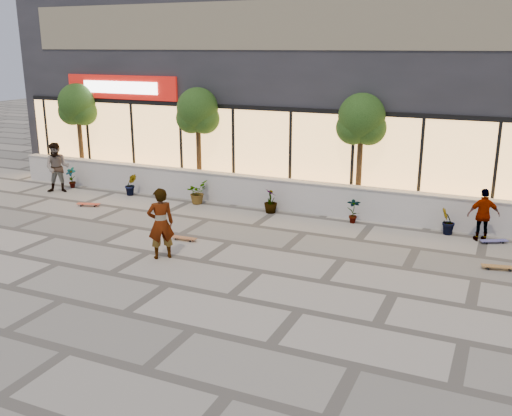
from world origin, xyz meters
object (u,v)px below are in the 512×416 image
at_px(skater_left, 57,168).
at_px(skater_right_near, 483,215).
at_px(tree_west, 78,107).
at_px(tree_mideast, 361,122).
at_px(tree_midwest, 198,113).
at_px(skater_center, 161,223).
at_px(skateboard_left, 88,204).
at_px(skateboard_right_near, 499,267).
at_px(skateboard_right_far, 494,241).
at_px(skateboard_center, 184,238).

relative_size(skater_left, skater_right_near, 1.24).
distance_m(tree_west, tree_mideast, 11.50).
bearing_deg(tree_west, tree_midwest, 0.00).
relative_size(skater_center, skateboard_left, 2.28).
bearing_deg(skateboard_right_near, tree_midwest, 149.55).
xyz_separation_m(skater_center, skateboard_right_far, (7.87, 4.77, -0.86)).
bearing_deg(tree_west, skateboard_center, -32.11).
bearing_deg(skateboard_right_near, skateboard_center, 177.16).
bearing_deg(tree_midwest, skateboard_left, -130.32).
distance_m(tree_midwest, skater_center, 7.03).
distance_m(tree_mideast, skater_center, 7.50).
relative_size(tree_mideast, skateboard_center, 5.11).
xyz_separation_m(skater_center, skater_right_near, (7.52, 4.87, -0.18)).
xyz_separation_m(tree_west, skater_left, (0.54, -1.98, -2.04)).
xyz_separation_m(tree_mideast, skater_right_near, (3.95, -1.40, -2.23)).
xyz_separation_m(tree_west, skateboard_left, (2.86, -3.11, -2.91)).
bearing_deg(skateboard_left, tree_midwest, 33.15).
relative_size(tree_mideast, skater_center, 2.09).
bearing_deg(skater_left, skater_center, -58.43).
bearing_deg(skateboard_center, skateboard_left, 157.87).
bearing_deg(skater_center, skateboard_right_far, 168.70).
bearing_deg(skater_center, skater_right_near, 170.40).
xyz_separation_m(tree_midwest, skateboard_right_far, (10.30, -1.50, -2.91)).
bearing_deg(skateboard_right_far, skater_right_near, 134.86).
height_order(tree_west, tree_midwest, same).
distance_m(tree_midwest, skater_left, 5.72).
relative_size(tree_midwest, skater_left, 2.08).
distance_m(tree_west, skateboard_left, 5.13).
xyz_separation_m(tree_midwest, tree_mideast, (6.00, 0.00, 0.00)).
distance_m(tree_mideast, skateboard_right_far, 5.41).
bearing_deg(skater_right_near, tree_midwest, -28.31).
distance_m(tree_midwest, skater_right_near, 10.30).
height_order(tree_mideast, skater_left, tree_mideast).
bearing_deg(skater_left, skateboard_left, -54.30).
bearing_deg(skater_right_near, skateboard_center, 3.82).
xyz_separation_m(tree_midwest, skateboard_left, (-2.64, -3.11, -2.91)).
bearing_deg(skater_right_near, skater_center, 12.62).
relative_size(tree_west, skater_left, 2.08).
height_order(skateboard_center, skateboard_left, skateboard_left).
xyz_separation_m(skater_left, skateboard_center, (7.20, -2.87, -0.87)).
xyz_separation_m(skater_left, skateboard_left, (2.32, -1.13, -0.86)).
distance_m(skater_center, skateboard_right_near, 8.55).
bearing_deg(skater_center, skateboard_right_near, 155.99).
distance_m(tree_midwest, tree_mideast, 6.00).
height_order(skater_center, skateboard_right_near, skater_center).
relative_size(skater_left, skateboard_right_near, 2.23).
height_order(skater_center, skater_left, skater_left).
distance_m(skater_right_near, skateboard_right_near, 2.34).
xyz_separation_m(skater_center, skater_left, (-7.39, 4.28, 0.00)).
height_order(tree_west, skateboard_center, tree_west).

